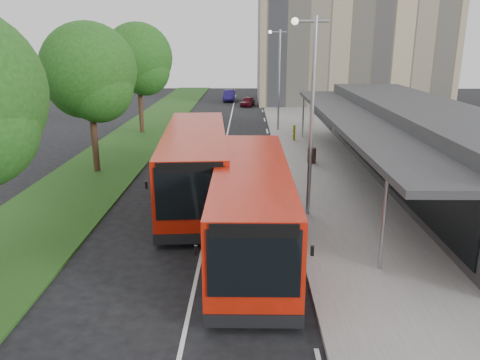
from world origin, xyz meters
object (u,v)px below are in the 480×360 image
(tree_far, at_px, (138,62))
(car_far, at_px, (229,96))
(bus_second, at_px, (196,165))
(bollard, at_px, (294,133))
(tree_mid, at_px, (89,77))
(litter_bin, at_px, (312,155))
(bus_main, at_px, (251,206))
(lamp_post_far, at_px, (278,74))
(car_near, at_px, (248,101))
(lamp_post_near, at_px, (310,106))

(tree_far, relative_size, car_far, 2.12)
(bus_second, relative_size, bollard, 10.34)
(tree_mid, distance_m, litter_bin, 13.52)
(bus_second, distance_m, car_far, 38.58)
(tree_far, xyz_separation_m, bus_main, (8.77, -22.11, -4.06))
(tree_far, bearing_deg, bus_main, -68.37)
(lamp_post_far, height_order, car_near, lamp_post_far)
(bus_main, bearing_deg, litter_bin, 72.19)
(tree_far, distance_m, bollard, 13.54)
(tree_far, bearing_deg, tree_mid, -90.00)
(bollard, height_order, car_near, bollard)
(tree_mid, distance_m, bus_second, 8.62)
(tree_far, height_order, bus_second, tree_far)
(tree_mid, bearing_deg, litter_bin, 7.89)
(bus_second, bearing_deg, litter_bin, 41.16)
(lamp_post_near, xyz_separation_m, litter_bin, (1.41, 8.79, -4.11))
(litter_bin, xyz_separation_m, car_near, (-3.85, 27.21, -0.06))
(lamp_post_near, height_order, bus_second, lamp_post_near)
(bus_second, bearing_deg, tree_mid, 138.47)
(tree_far, bearing_deg, lamp_post_near, -59.71)
(bus_second, relative_size, litter_bin, 12.83)
(lamp_post_far, bearing_deg, bollard, -77.59)
(bollard, bearing_deg, bus_second, -114.15)
(lamp_post_near, xyz_separation_m, lamp_post_far, (0.00, 20.00, 0.00))
(bus_main, distance_m, bus_second, 5.98)
(bollard, height_order, car_far, car_far)
(litter_bin, height_order, car_near, car_near)
(tree_mid, height_order, bus_second, tree_mid)
(litter_bin, distance_m, car_far, 32.71)
(lamp_post_near, height_order, lamp_post_far, same)
(lamp_post_near, xyz_separation_m, bus_main, (-2.36, -3.06, -3.14))
(lamp_post_far, height_order, car_far, lamp_post_far)
(car_far, bearing_deg, lamp_post_near, -83.06)
(bus_main, distance_m, bollard, 18.90)
(lamp_post_near, distance_m, bus_main, 4.98)
(car_far, bearing_deg, car_near, -64.55)
(tree_mid, distance_m, bollard, 15.49)
(litter_bin, bearing_deg, tree_mid, -172.11)
(car_near, bearing_deg, lamp_post_near, -74.59)
(bus_main, relative_size, bus_second, 0.93)
(lamp_post_near, relative_size, car_far, 1.94)
(tree_far, relative_size, bus_main, 0.80)
(bollard, distance_m, car_far, 26.04)
(lamp_post_near, height_order, bollard, lamp_post_near)
(tree_mid, xyz_separation_m, bus_second, (6.21, -4.71, -3.68))
(tree_mid, xyz_separation_m, tree_far, (-0.00, 12.00, 0.27))
(lamp_post_near, distance_m, car_far, 41.39)
(tree_far, bearing_deg, car_far, 73.74)
(car_far, bearing_deg, bollard, -76.95)
(lamp_post_far, height_order, bus_main, lamp_post_far)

